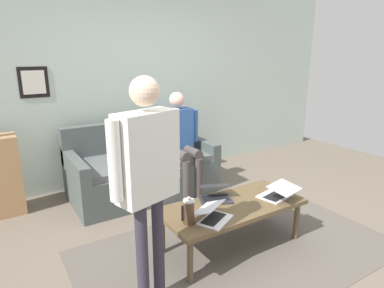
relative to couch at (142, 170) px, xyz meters
name	(u,v)px	position (x,y,z in m)	size (l,w,h in m)	color
ground_plane	(236,241)	(-0.28, 1.56, -0.30)	(7.68, 7.68, 0.00)	#6B5E52
area_rug	(238,250)	(-0.20, 1.68, -0.30)	(2.80, 1.67, 0.01)	#5A524A
back_wall	(138,82)	(-0.28, -0.64, 1.05)	(7.04, 0.11, 2.70)	#B6C7BD
couch	(142,170)	(0.00, 0.00, 0.00)	(1.76, 0.92, 0.88)	#48504E
coffee_table	(233,209)	(-0.20, 1.58, 0.07)	(1.33, 0.60, 0.42)	brown
laptop_left	(215,195)	(-0.14, 1.40, 0.16)	(0.38, 0.38, 0.14)	#28282D
laptop_center	(278,193)	(-0.65, 1.69, 0.16)	(0.35, 0.38, 0.14)	silver
laptop_right	(213,215)	(0.12, 1.72, 0.15)	(0.38, 0.36, 0.14)	silver
french_press	(189,211)	(0.31, 1.66, 0.22)	(0.11, 0.09, 0.24)	#4C3323
side_shelf	(0,176)	(1.55, -0.28, 0.14)	(0.42, 0.32, 0.89)	#AC7E51
person_standing	(147,167)	(0.74, 1.85, 0.73)	(0.57, 0.29, 1.62)	#322D3B
person_seated	(180,137)	(-0.44, 0.23, 0.42)	(0.55, 0.51, 1.28)	#443C3B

